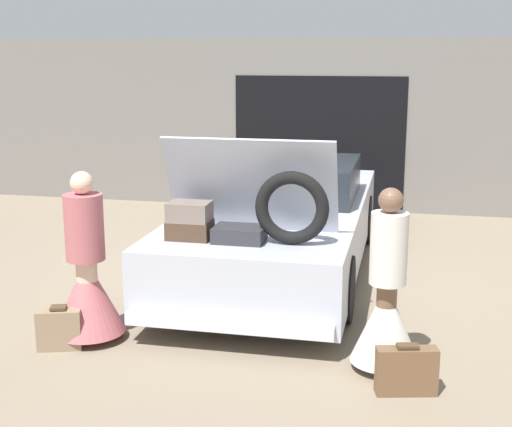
# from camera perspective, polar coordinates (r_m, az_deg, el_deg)

# --- Properties ---
(ground_plane) EXTENTS (40.00, 40.00, 0.00)m
(ground_plane) POSITION_cam_1_polar(r_m,az_deg,el_deg) (8.63, 1.91, -4.60)
(ground_plane) COLOR #7F705B
(garage_wall_back) EXTENTS (12.00, 0.14, 2.80)m
(garage_wall_back) POSITION_cam_1_polar(r_m,az_deg,el_deg) (11.85, 5.11, 7.01)
(garage_wall_back) COLOR slate
(garage_wall_back) RESTS_ON ground_plane
(car) EXTENTS (1.98, 5.02, 1.81)m
(car) POSITION_cam_1_polar(r_m,az_deg,el_deg) (8.47, 1.94, -0.68)
(car) COLOR #B2B7C6
(car) RESTS_ON ground_plane
(person_left) EXTENTS (0.66, 0.66, 1.56)m
(person_left) POSITION_cam_1_polar(r_m,az_deg,el_deg) (6.66, -13.36, -5.32)
(person_left) COLOR beige
(person_left) RESTS_ON ground_plane
(person_right) EXTENTS (0.57, 0.57, 1.54)m
(person_right) POSITION_cam_1_polar(r_m,az_deg,el_deg) (5.97, 10.38, -7.33)
(person_right) COLOR brown
(person_right) RESTS_ON ground_plane
(suitcase_beside_left_person) EXTENTS (0.42, 0.30, 0.39)m
(suitcase_beside_left_person) POSITION_cam_1_polar(r_m,az_deg,el_deg) (6.63, -15.44, -8.87)
(suitcase_beside_left_person) COLOR #8C7259
(suitcase_beside_left_person) RESTS_ON ground_plane
(suitcase_beside_right_person) EXTENTS (0.49, 0.24, 0.41)m
(suitcase_beside_right_person) POSITION_cam_1_polar(r_m,az_deg,el_deg) (5.72, 11.94, -12.20)
(suitcase_beside_right_person) COLOR brown
(suitcase_beside_right_person) RESTS_ON ground_plane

